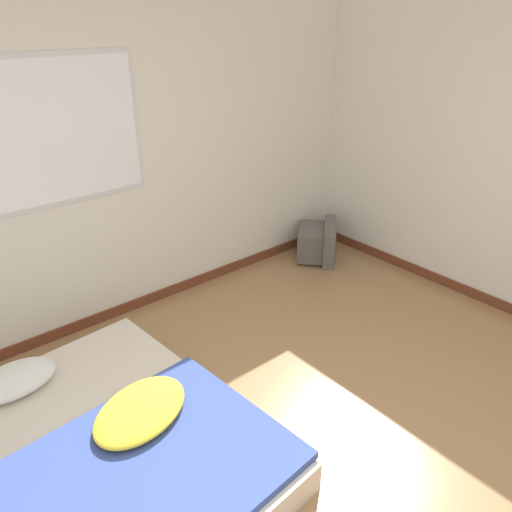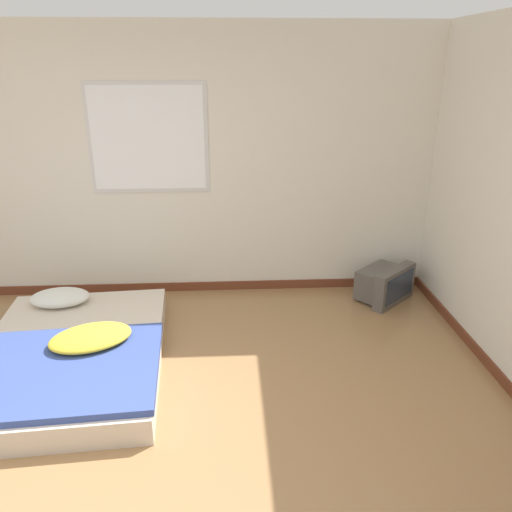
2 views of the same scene
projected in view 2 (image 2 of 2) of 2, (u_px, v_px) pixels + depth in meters
name	position (u px, v px, depth m)	size (l,w,h in m)	color
ground_plane	(108.00, 493.00, 2.78)	(20.00, 20.00, 0.00)	#997047
wall_back	(155.00, 168.00, 4.79)	(7.83, 0.08, 2.60)	silver
mattress_bed	(71.00, 354.00, 3.87)	(1.51, 2.02, 0.33)	beige
crt_tv	(385.00, 284.00, 4.98)	(0.64, 0.63, 0.37)	#56514C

